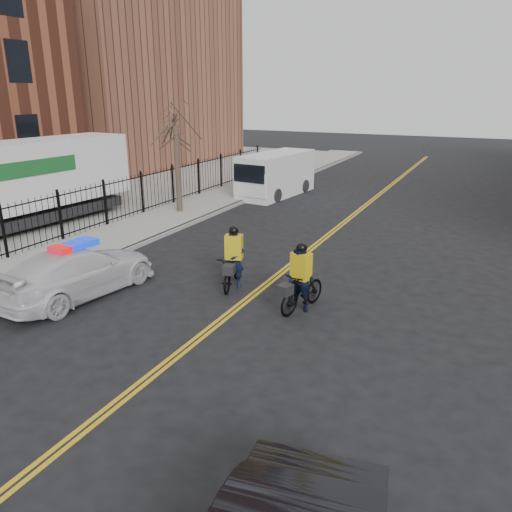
{
  "coord_description": "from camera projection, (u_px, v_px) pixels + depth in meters",
  "views": [
    {
      "loc": [
        5.92,
        -9.5,
        5.66
      ],
      "look_at": [
        0.21,
        2.28,
        1.3
      ],
      "focal_mm": 35.0,
      "sensor_mm": 36.0,
      "label": 1
    }
  ],
  "objects": [
    {
      "name": "center_line_left",
      "position": [
        314.0,
        245.0,
        19.21
      ],
      "size": [
        0.1,
        60.0,
        0.01
      ],
      "primitive_type": "cube",
      "color": "gold",
      "rests_on": "ground"
    },
    {
      "name": "curb",
      "position": [
        185.0,
        226.0,
        21.64
      ],
      "size": [
        0.2,
        60.0,
        0.15
      ],
      "primitive_type": "cube",
      "color": "gray",
      "rests_on": "ground"
    },
    {
      "name": "ground",
      "position": [
        208.0,
        331.0,
        12.35
      ],
      "size": [
        120.0,
        120.0,
        0.0
      ],
      "primitive_type": "plane",
      "color": "black",
      "rests_on": "ground"
    },
    {
      "name": "cargo_van",
      "position": [
        275.0,
        175.0,
        27.89
      ],
      "size": [
        2.64,
        5.81,
        2.35
      ],
      "rotation": [
        0.0,
        0.0,
        -0.11
      ],
      "color": "silver",
      "rests_on": "ground"
    },
    {
      "name": "cyclist_near",
      "position": [
        234.0,
        266.0,
        14.91
      ],
      "size": [
        1.18,
        2.05,
        1.91
      ],
      "rotation": [
        0.0,
        0.0,
        0.27
      ],
      "color": "black",
      "rests_on": "ground"
    },
    {
      "name": "center_line_right",
      "position": [
        318.0,
        245.0,
        19.14
      ],
      "size": [
        0.1,
        60.0,
        0.01
      ],
      "primitive_type": "cube",
      "color": "gold",
      "rests_on": "ground"
    },
    {
      "name": "sidewalk",
      "position": [
        157.0,
        222.0,
        22.26
      ],
      "size": [
        3.0,
        60.0,
        0.15
      ],
      "primitive_type": "cube",
      "color": "gray",
      "rests_on": "ground"
    },
    {
      "name": "warehouse_far",
      "position": [
        114.0,
        73.0,
        40.14
      ],
      "size": [
        14.0,
        18.0,
        14.0
      ],
      "primitive_type": "cube",
      "color": "brown",
      "rests_on": "ground"
    },
    {
      "name": "iron_fence",
      "position": [
        128.0,
        199.0,
        22.59
      ],
      "size": [
        0.12,
        28.0,
        2.0
      ],
      "primitive_type": null,
      "color": "black",
      "rests_on": "ground"
    },
    {
      "name": "cyclist_far",
      "position": [
        300.0,
        284.0,
        13.31
      ],
      "size": [
        1.0,
        1.95,
        1.9
      ],
      "rotation": [
        0.0,
        0.0,
        -0.26
      ],
      "color": "black",
      "rests_on": "ground"
    },
    {
      "name": "street_tree",
      "position": [
        176.0,
        139.0,
        22.91
      ],
      "size": [
        3.2,
        3.2,
        4.8
      ],
      "color": "#3A2A22",
      "rests_on": "sidewalk"
    },
    {
      "name": "police_cruiser",
      "position": [
        77.0,
        272.0,
        14.3
      ],
      "size": [
        2.49,
        5.08,
        1.58
      ],
      "rotation": [
        0.0,
        0.0,
        3.04
      ],
      "color": "silver",
      "rests_on": "ground"
    },
    {
      "name": "semi_trailer",
      "position": [
        2.0,
        184.0,
        20.12
      ],
      "size": [
        3.27,
        11.9,
        3.66
      ],
      "rotation": [
        0.0,
        0.0,
        -0.08
      ],
      "color": "silver",
      "rests_on": "ground"
    }
  ]
}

